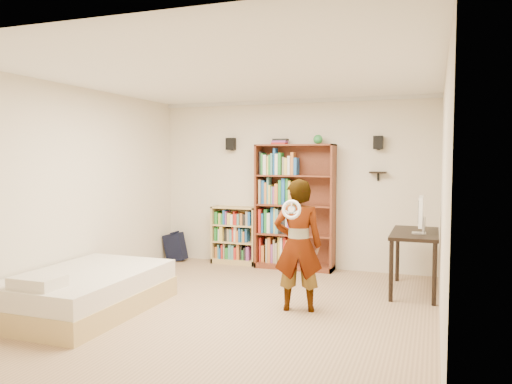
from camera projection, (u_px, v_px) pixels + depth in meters
ground at (235, 310)px, 5.83m from camera, size 4.50×5.00×0.01m
room_shell at (235, 159)px, 5.70m from camera, size 4.52×5.02×2.71m
crown_molding at (234, 78)px, 5.64m from camera, size 4.50×5.00×0.06m
speaker_left at (231, 144)px, 8.30m from camera, size 0.14×0.12×0.20m
speaker_right at (378, 142)px, 7.48m from camera, size 0.14×0.12×0.20m
wall_shelf at (378, 172)px, 7.53m from camera, size 0.25×0.16×0.02m
tall_bookshelf at (295, 207)px, 7.91m from camera, size 1.25×0.37×1.98m
low_bookshelf at (235, 235)px, 8.33m from camera, size 0.76×0.29×0.96m
computer_desk at (414, 262)px, 6.55m from camera, size 0.59×1.18×0.80m
imac at (419, 215)px, 6.36m from camera, size 0.12×0.48×0.48m
daybed at (86, 287)px, 5.74m from camera, size 1.28×1.97×0.58m
person at (298, 245)px, 5.76m from camera, size 0.63×0.49×1.53m
wii_wheel at (291, 210)px, 5.46m from camera, size 0.22×0.08×0.22m
navy_bag at (175, 246)px, 8.58m from camera, size 0.36×0.24×0.49m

